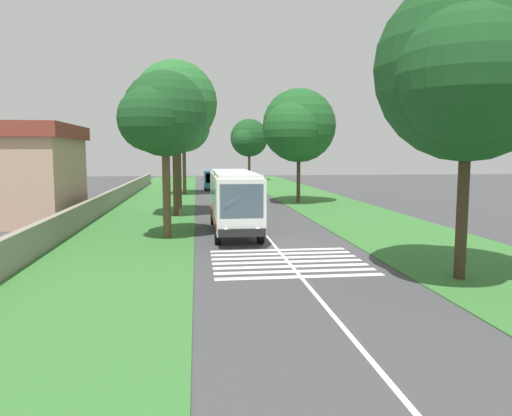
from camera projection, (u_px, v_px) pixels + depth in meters
ground at (273, 244)px, 26.41m from camera, size 160.00×160.00×0.00m
grass_verge_left at (146, 212)px, 40.23m from camera, size 120.00×8.00×0.04m
grass_verge_right at (340, 210)px, 42.19m from camera, size 120.00×8.00×0.04m
centre_line at (245, 211)px, 41.21m from camera, size 110.00×0.16×0.01m
coach_bus at (234, 198)px, 30.04m from camera, size 11.16×2.62×3.73m
zebra_crossing at (288, 262)px, 22.05m from camera, size 5.85×6.80×0.01m
trailing_car_0 at (222, 195)px, 48.68m from camera, size 4.30×1.78×1.43m
trailing_car_1 at (249, 190)px, 56.19m from camera, size 4.30×1.78×1.43m
trailing_minibus_0 at (212, 178)px, 64.84m from camera, size 6.00×2.14×2.53m
roadside_tree_left_0 at (162, 117)px, 27.38m from camera, size 6.05×4.84×9.36m
roadside_tree_left_1 at (182, 127)px, 56.69m from camera, size 7.62×6.14×11.03m
roadside_tree_left_2 at (172, 106)px, 37.44m from camera, size 7.93×6.44×11.82m
roadside_tree_right_0 at (297, 128)px, 47.33m from camera, size 8.82×7.24×10.99m
roadside_tree_right_1 at (465, 72)px, 17.98m from camera, size 8.07×6.92×11.39m
roadside_tree_right_2 at (248, 139)px, 86.02m from camera, size 7.89×6.58×10.73m
utility_pole at (180, 156)px, 37.01m from camera, size 0.24×1.40×8.82m
roadside_wall at (113, 198)px, 44.67m from camera, size 70.00×0.40×1.50m
roadside_building at (4, 173)px, 34.53m from camera, size 9.90×9.87×6.84m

